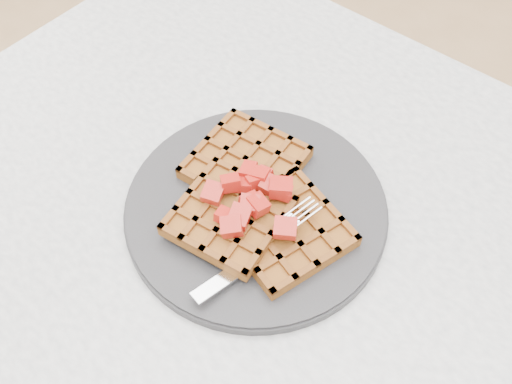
% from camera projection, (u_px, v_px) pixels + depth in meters
% --- Properties ---
extents(table, '(1.20, 0.80, 0.75)m').
position_uv_depth(table, '(330.00, 321.00, 0.71)').
color(table, silver).
rests_on(table, ground).
extents(plate, '(0.31, 0.31, 0.02)m').
position_uv_depth(plate, '(256.00, 208.00, 0.67)').
color(plate, black).
rests_on(plate, table).
extents(waffles, '(0.24, 0.21, 0.03)m').
position_uv_depth(waffles, '(254.00, 201.00, 0.65)').
color(waffles, brown).
rests_on(waffles, plate).
extents(strawberry_pile, '(0.15, 0.15, 0.02)m').
position_uv_depth(strawberry_pile, '(256.00, 185.00, 0.63)').
color(strawberry_pile, '#8D0300').
rests_on(strawberry_pile, waffles).
extents(fork, '(0.06, 0.18, 0.02)m').
position_uv_depth(fork, '(266.00, 248.00, 0.62)').
color(fork, silver).
rests_on(fork, plate).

